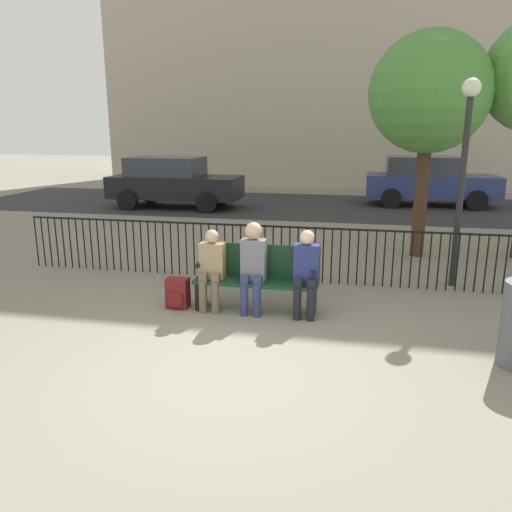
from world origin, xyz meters
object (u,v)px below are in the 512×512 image
Objects in this scene: seated_person_1 at (253,262)px; tree_0 at (429,94)px; backpack at (178,293)px; parked_car_0 at (428,180)px; seated_person_0 at (212,266)px; parked_car_1 at (173,181)px; park_bench at (257,276)px; lamp_post at (465,150)px; seated_person_2 at (306,269)px.

tree_0 is at bearing 55.98° from seated_person_1.
parked_car_0 is (4.70, 11.07, 0.63)m from backpack.
seated_person_0 is 0.66m from backpack.
seated_person_0 is 0.27× the size of parked_car_1.
lamp_post is (2.92, 1.74, 1.69)m from park_bench.
backpack is 9.62m from parked_car_1.
tree_0 is 1.33× the size of lamp_post.
parked_car_0 is (4.20, 11.02, 0.20)m from seated_person_0.
seated_person_1 is at bearing -124.02° from tree_0.
park_bench is at bearing -62.30° from parked_car_1.
backpack is 4.89m from lamp_post.
seated_person_2 is (0.70, -0.13, 0.17)m from park_bench.
seated_person_0 is 5.56m from tree_0.
parked_car_0 is at bearing 75.40° from seated_person_2.
tree_0 is 9.06m from parked_car_1.
seated_person_0 is 0.96× the size of seated_person_2.
park_bench is 0.41× the size of parked_car_1.
backpack is 0.13× the size of lamp_post.
seated_person_2 is 10.35m from parked_car_1.
seated_person_1 is 2.92× the size of backpack.
parked_car_1 is (-4.57, 8.89, 0.12)m from seated_person_1.
park_bench is 0.74m from seated_person_2.
seated_person_0 is 0.35× the size of lamp_post.
seated_person_0 is at bearing -168.07° from park_bench.
seated_person_1 is 0.39× the size of lamp_post.
parked_car_1 is at bearing 144.66° from tree_0.
parked_car_1 is (-8.17, -2.12, 0.00)m from parked_car_0.
park_bench is at bearing 11.93° from seated_person_0.
backpack is 0.10× the size of parked_car_1.
seated_person_2 is 2.74× the size of backpack.
seated_person_2 is at bearing 0.13° from seated_person_0.
park_bench is at bearing 9.66° from backpack.
lamp_post is at bearing 32.24° from seated_person_1.
lamp_post is 0.77× the size of parked_car_0.
parked_car_1 reaches higher than park_bench.
seated_person_1 is 11.58m from parked_car_0.
parked_car_0 and parked_car_1 have the same top height.
tree_0 is (2.58, 3.82, 2.41)m from seated_person_1.
backpack is at bearing -170.34° from park_bench.
seated_person_2 is (1.33, 0.00, 0.03)m from seated_person_0.
seated_person_1 is 0.30× the size of parked_car_0.
parked_car_0 is at bearing 85.92° from lamp_post.
park_bench is 0.40× the size of tree_0.
backpack is at bearing -68.80° from parked_car_1.
park_bench is 0.41× the size of parked_car_0.
seated_person_1 reaches higher than seated_person_2.
lamp_post is at bearing 30.73° from park_bench.
lamp_post is at bearing 27.78° from seated_person_0.
seated_person_1 is 0.74m from seated_person_2.
park_bench is at bearing -149.27° from lamp_post.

